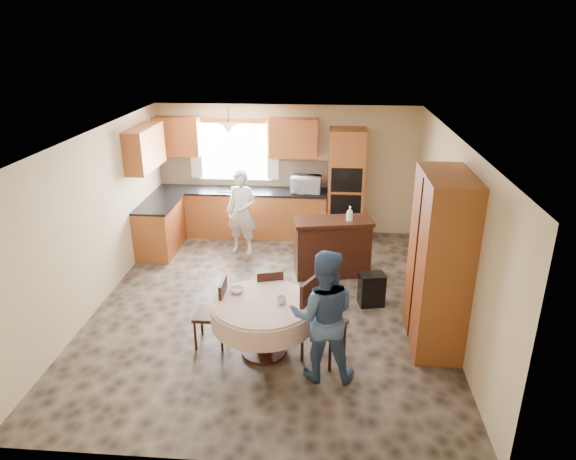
% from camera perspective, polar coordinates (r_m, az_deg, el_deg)
% --- Properties ---
extents(floor, '(5.00, 6.00, 0.01)m').
position_cam_1_polar(floor, '(7.72, -2.04, -8.19)').
color(floor, brown).
rests_on(floor, ground).
extents(ceiling, '(5.00, 6.00, 0.01)m').
position_cam_1_polar(ceiling, '(6.83, -2.32, 10.34)').
color(ceiling, white).
rests_on(ceiling, wall_back).
extents(wall_back, '(5.00, 0.02, 2.50)m').
position_cam_1_polar(wall_back, '(10.02, -0.19, 6.68)').
color(wall_back, tan).
rests_on(wall_back, floor).
extents(wall_front, '(5.00, 0.02, 2.50)m').
position_cam_1_polar(wall_front, '(4.54, -6.64, -13.24)').
color(wall_front, tan).
rests_on(wall_front, floor).
extents(wall_left, '(0.02, 6.00, 2.50)m').
position_cam_1_polar(wall_left, '(7.86, -20.60, 0.99)').
color(wall_left, tan).
rests_on(wall_left, floor).
extents(wall_right, '(0.02, 6.00, 2.50)m').
position_cam_1_polar(wall_right, '(7.33, 17.63, -0.08)').
color(wall_right, tan).
rests_on(wall_right, floor).
extents(window, '(1.40, 0.03, 1.10)m').
position_cam_1_polar(window, '(10.05, -5.96, 8.67)').
color(window, white).
rests_on(window, wall_back).
extents(curtain_left, '(0.22, 0.02, 1.15)m').
position_cam_1_polar(curtain_left, '(10.15, -10.24, 8.86)').
color(curtain_left, white).
rests_on(curtain_left, wall_back).
extents(curtain_right, '(0.22, 0.02, 1.15)m').
position_cam_1_polar(curtain_right, '(9.88, -1.69, 8.85)').
color(curtain_right, white).
rests_on(curtain_right, wall_back).
extents(base_cab_back, '(3.30, 0.60, 0.88)m').
position_cam_1_polar(base_cab_back, '(10.08, -5.15, 1.86)').
color(base_cab_back, '#AC662D').
rests_on(base_cab_back, floor).
extents(counter_back, '(3.30, 0.64, 0.04)m').
position_cam_1_polar(counter_back, '(9.93, -5.24, 4.36)').
color(counter_back, black).
rests_on(counter_back, base_cab_back).
extents(base_cab_left, '(0.60, 1.20, 0.88)m').
position_cam_1_polar(base_cab_left, '(9.59, -14.02, 0.22)').
color(base_cab_left, '#AC662D').
rests_on(base_cab_left, floor).
extents(counter_left, '(0.64, 1.20, 0.04)m').
position_cam_1_polar(counter_left, '(9.43, -14.27, 2.82)').
color(counter_left, black).
rests_on(counter_left, base_cab_left).
extents(backsplash, '(3.30, 0.02, 0.55)m').
position_cam_1_polar(backsplash, '(10.13, -5.02, 6.36)').
color(backsplash, beige).
rests_on(backsplash, wall_back).
extents(wall_cab_left, '(0.85, 0.33, 0.72)m').
position_cam_1_polar(wall_cab_left, '(10.09, -12.15, 10.16)').
color(wall_cab_left, '#C36730').
rests_on(wall_cab_left, wall_back).
extents(wall_cab_right, '(0.90, 0.33, 0.72)m').
position_cam_1_polar(wall_cab_right, '(9.70, 0.62, 10.18)').
color(wall_cab_right, '#C36730').
rests_on(wall_cab_right, wall_back).
extents(wall_cab_side, '(0.33, 1.20, 0.72)m').
position_cam_1_polar(wall_cab_side, '(9.21, -15.65, 8.78)').
color(wall_cab_side, '#C36730').
rests_on(wall_cab_side, wall_left).
extents(oven_tower, '(0.66, 0.62, 2.12)m').
position_cam_1_polar(oven_tower, '(9.75, 6.44, 4.95)').
color(oven_tower, '#AC662D').
rests_on(oven_tower, floor).
extents(oven_upper, '(0.56, 0.01, 0.45)m').
position_cam_1_polar(oven_upper, '(9.39, 6.53, 5.51)').
color(oven_upper, black).
rests_on(oven_upper, oven_tower).
extents(oven_lower, '(0.56, 0.01, 0.45)m').
position_cam_1_polar(oven_lower, '(9.54, 6.41, 2.63)').
color(oven_lower, black).
rests_on(oven_lower, oven_tower).
extents(pendant, '(0.36, 0.36, 0.18)m').
position_cam_1_polar(pendant, '(9.48, -6.60, 11.07)').
color(pendant, beige).
rests_on(pendant, ceiling).
extents(sideboard, '(1.34, 0.75, 0.90)m').
position_cam_1_polar(sideboard, '(8.44, 4.92, -2.10)').
color(sideboard, '#3B1B10').
rests_on(sideboard, floor).
extents(space_heater, '(0.40, 0.32, 0.49)m').
position_cam_1_polar(space_heater, '(7.67, 9.26, -6.55)').
color(space_heater, black).
rests_on(space_heater, floor).
extents(cupboard, '(0.59, 1.18, 2.25)m').
position_cam_1_polar(cupboard, '(6.63, 16.51, -3.44)').
color(cupboard, '#AC662D').
rests_on(cupboard, floor).
extents(dining_table, '(1.28, 1.28, 0.73)m').
position_cam_1_polar(dining_table, '(6.37, -2.76, -9.25)').
color(dining_table, '#3B1B10').
rests_on(dining_table, floor).
extents(chair_left, '(0.40, 0.40, 0.91)m').
position_cam_1_polar(chair_left, '(6.64, -8.01, -8.68)').
color(chair_left, '#3B1B10').
rests_on(chair_left, floor).
extents(chair_back, '(0.46, 0.46, 0.85)m').
position_cam_1_polar(chair_back, '(6.99, -2.08, -7.16)').
color(chair_back, '#3B1B10').
rests_on(chair_back, floor).
extents(chair_right, '(0.61, 0.61, 1.03)m').
position_cam_1_polar(chair_right, '(6.32, 3.37, -9.50)').
color(chair_right, '#3B1B10').
rests_on(chair_right, floor).
extents(framed_picture, '(0.06, 0.63, 0.52)m').
position_cam_1_polar(framed_picture, '(7.66, 16.96, 4.52)').
color(framed_picture, yellow).
rests_on(framed_picture, wall_right).
extents(microwave, '(0.57, 0.40, 0.31)m').
position_cam_1_polar(microwave, '(9.71, 2.00, 5.10)').
color(microwave, silver).
rests_on(microwave, counter_back).
extents(person_sink, '(0.62, 0.48, 1.53)m').
position_cam_1_polar(person_sink, '(9.17, -5.15, 1.97)').
color(person_sink, silver).
rests_on(person_sink, floor).
extents(person_dining, '(0.79, 0.62, 1.60)m').
position_cam_1_polar(person_dining, '(5.88, 3.93, -9.49)').
color(person_dining, '#39527D').
rests_on(person_dining, floor).
extents(bowl_sideboard, '(0.30, 0.30, 0.06)m').
position_cam_1_polar(bowl_sideboard, '(8.26, 2.19, 1.02)').
color(bowl_sideboard, '#B2B2B2').
rests_on(bowl_sideboard, sideboard).
extents(bottle_sideboard, '(0.13, 0.13, 0.29)m').
position_cam_1_polar(bottle_sideboard, '(8.22, 6.86, 1.66)').
color(bottle_sideboard, silver).
rests_on(bottle_sideboard, sideboard).
extents(cup_table, '(0.14, 0.14, 0.09)m').
position_cam_1_polar(cup_table, '(6.22, -0.74, -7.82)').
color(cup_table, '#B2B2B2').
rests_on(cup_table, dining_table).
extents(bowl_table, '(0.21, 0.21, 0.06)m').
position_cam_1_polar(bowl_table, '(6.51, -5.69, -6.69)').
color(bowl_table, '#B2B2B2').
rests_on(bowl_table, dining_table).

